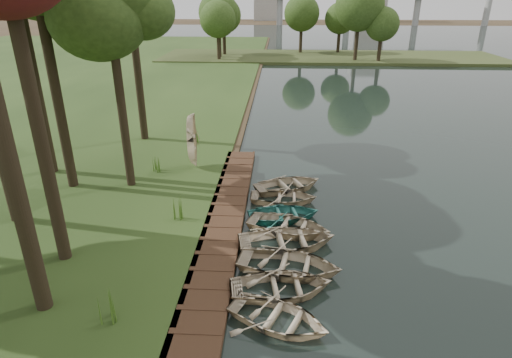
# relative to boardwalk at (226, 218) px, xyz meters

# --- Properties ---
(ground) EXTENTS (300.00, 300.00, 0.00)m
(ground) POSITION_rel_boardwalk_xyz_m (1.60, 0.00, -0.15)
(ground) COLOR #3D2F1D
(boardwalk) EXTENTS (1.60, 16.00, 0.30)m
(boardwalk) POSITION_rel_boardwalk_xyz_m (0.00, 0.00, 0.00)
(boardwalk) COLOR #3A2416
(boardwalk) RESTS_ON ground
(peninsula) EXTENTS (50.00, 14.00, 0.45)m
(peninsula) POSITION_rel_boardwalk_xyz_m (9.60, 50.00, 0.08)
(peninsula) COLOR #38431D
(peninsula) RESTS_ON ground
(far_trees) EXTENTS (45.60, 5.60, 8.80)m
(far_trees) POSITION_rel_boardwalk_xyz_m (6.27, 50.00, 6.28)
(far_trees) COLOR black
(far_trees) RESTS_ON peninsula
(bridge) EXTENTS (95.90, 4.00, 8.60)m
(bridge) POSITION_rel_boardwalk_xyz_m (13.91, 120.00, 6.93)
(bridge) COLOR #A5A5A0
(bridge) RESTS_ON ground
(building_b) EXTENTS (8.00, 8.00, 12.00)m
(building_b) POSITION_rel_boardwalk_xyz_m (-3.40, 145.00, 5.85)
(building_b) COLOR #A5A5A0
(building_b) RESTS_ON ground
(rowboat_0) EXTENTS (3.75, 3.29, 0.64)m
(rowboat_0) POSITION_rel_boardwalk_xyz_m (2.35, -6.29, 0.22)
(rowboat_0) COLOR beige
(rowboat_0) RESTS_ON water
(rowboat_1) EXTENTS (3.75, 2.95, 0.70)m
(rowboat_1) POSITION_rel_boardwalk_xyz_m (2.44, -4.84, 0.25)
(rowboat_1) COLOR beige
(rowboat_1) RESTS_ON water
(rowboat_2) EXTENTS (4.11, 3.27, 0.77)m
(rowboat_2) POSITION_rel_boardwalk_xyz_m (2.71, -3.64, 0.28)
(rowboat_2) COLOR beige
(rowboat_2) RESTS_ON water
(rowboat_3) EXTENTS (4.20, 3.33, 0.78)m
(rowboat_3) POSITION_rel_boardwalk_xyz_m (2.66, -2.04, 0.29)
(rowboat_3) COLOR beige
(rowboat_3) RESTS_ON water
(rowboat_4) EXTENTS (4.07, 3.42, 0.72)m
(rowboat_4) POSITION_rel_boardwalk_xyz_m (2.73, -0.89, 0.26)
(rowboat_4) COLOR beige
(rowboat_4) RESTS_ON water
(rowboat_5) EXTENTS (3.53, 2.85, 0.65)m
(rowboat_5) POSITION_rel_boardwalk_xyz_m (2.54, 0.19, 0.22)
(rowboat_5) COLOR #2E7F72
(rowboat_5) RESTS_ON water
(rowboat_6) EXTENTS (3.14, 2.25, 0.65)m
(rowboat_6) POSITION_rel_boardwalk_xyz_m (2.52, 1.87, 0.22)
(rowboat_6) COLOR beige
(rowboat_6) RESTS_ON water
(rowboat_7) EXTENTS (4.13, 3.63, 0.71)m
(rowboat_7) POSITION_rel_boardwalk_xyz_m (2.77, 3.25, 0.26)
(rowboat_7) COLOR beige
(rowboat_7) RESTS_ON water
(stored_rowboat) EXTENTS (3.10, 2.33, 0.61)m
(stored_rowboat) POSITION_rel_boardwalk_xyz_m (-2.34, 5.43, 0.45)
(stored_rowboat) COLOR beige
(stored_rowboat) RESTS_ON bank
(tree_4) EXTENTS (4.09, 4.09, 10.09)m
(tree_4) POSITION_rel_boardwalk_xyz_m (-5.12, 2.93, 8.40)
(tree_4) COLOR black
(tree_4) RESTS_ON bank
(reeds_0) EXTENTS (0.60, 0.60, 1.07)m
(reeds_0) POSITION_rel_boardwalk_xyz_m (-2.58, -6.62, 0.69)
(reeds_0) COLOR #3F661E
(reeds_0) RESTS_ON bank
(reeds_1) EXTENTS (0.60, 0.60, 1.02)m
(reeds_1) POSITION_rel_boardwalk_xyz_m (-1.93, -0.47, 0.66)
(reeds_1) COLOR #3F661E
(reeds_1) RESTS_ON bank
(reeds_2) EXTENTS (0.60, 0.60, 0.89)m
(reeds_2) POSITION_rel_boardwalk_xyz_m (-4.25, 4.71, 0.59)
(reeds_2) COLOR #3F661E
(reeds_2) RESTS_ON bank
(reeds_3) EXTENTS (0.60, 0.60, 1.02)m
(reeds_3) POSITION_rel_boardwalk_xyz_m (-3.15, 9.65, 0.66)
(reeds_3) COLOR #3F661E
(reeds_3) RESTS_ON bank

